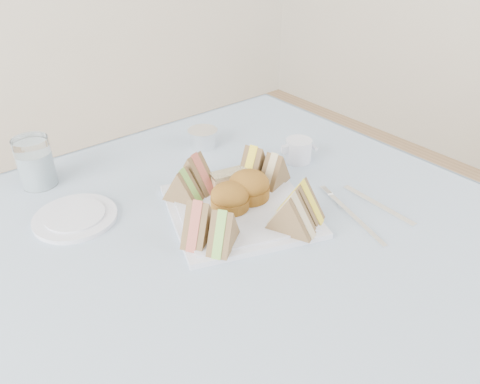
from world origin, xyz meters
TOP-DOWN VIEW (x-y plane):
  - table at (0.00, 0.00)m, footprint 0.90×0.90m
  - tablecloth at (0.00, 0.00)m, footprint 1.02×1.02m
  - serving_plate at (0.02, 0.04)m, footprint 0.35×0.35m
  - sandwich_fl_a at (-0.10, 0.01)m, footprint 0.10×0.08m
  - sandwich_fl_b at (-0.08, -0.03)m, footprint 0.09×0.08m
  - sandwich_fr_a at (0.09, -0.06)m, footprint 0.08×0.10m
  - sandwich_fr_b at (0.05, -0.08)m, footprint 0.08×0.10m
  - sandwich_bl_a at (-0.05, 0.14)m, footprint 0.07×0.09m
  - sandwich_bl_b at (-0.01, 0.16)m, footprint 0.07×0.10m
  - sandwich_br_a at (0.14, 0.07)m, footprint 0.09×0.06m
  - sandwich_br_b at (0.12, 0.11)m, footprint 0.10×0.07m
  - scone_left at (0.00, 0.05)m, footprint 0.09×0.09m
  - scone_right at (0.06, 0.06)m, footprint 0.09×0.09m
  - pastry_slice at (0.05, 0.12)m, footprint 0.09×0.05m
  - side_plate at (-0.25, 0.23)m, footprint 0.21×0.21m
  - water_glass at (-0.25, 0.41)m, footprint 0.09×0.09m
  - tea_strainer at (0.13, 0.33)m, footprint 0.09×0.09m
  - knife at (0.26, -0.12)m, footprint 0.02×0.18m
  - fork at (0.18, -0.12)m, footprint 0.07×0.19m
  - creamer_jug at (0.27, 0.12)m, footprint 0.08×0.08m

SIDE VIEW (x-z plane):
  - table at x=0.00m, z-range 0.00..0.74m
  - tablecloth at x=0.00m, z-range 0.74..0.75m
  - knife at x=0.26m, z-range 0.75..0.75m
  - fork at x=0.18m, z-range 0.75..0.75m
  - side_plate at x=-0.25m, z-range 0.75..0.76m
  - serving_plate at x=0.02m, z-range 0.75..0.76m
  - tea_strainer at x=0.13m, z-range 0.75..0.79m
  - creamer_jug at x=0.27m, z-range 0.75..0.80m
  - pastry_slice at x=0.05m, z-range 0.76..0.80m
  - scone_left at x=0.00m, z-range 0.76..0.81m
  - scone_right at x=0.06m, z-range 0.76..0.82m
  - sandwich_bl_a at x=-0.05m, z-range 0.76..0.83m
  - sandwich_br_a at x=0.14m, z-range 0.76..0.83m
  - sandwich_fl_b at x=-0.08m, z-range 0.76..0.83m
  - sandwich_fl_a at x=-0.10m, z-range 0.76..0.84m
  - sandwich_br_b at x=0.12m, z-range 0.76..0.84m
  - sandwich_fr_b at x=0.05m, z-range 0.76..0.84m
  - sandwich_fr_a at x=0.09m, z-range 0.76..0.84m
  - sandwich_bl_b at x=-0.01m, z-range 0.76..0.84m
  - water_glass at x=-0.25m, z-range 0.75..0.86m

